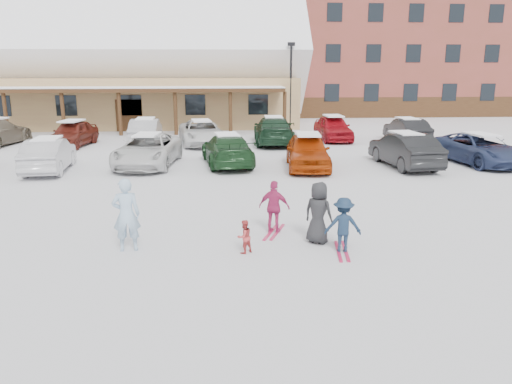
{
  "coord_description": "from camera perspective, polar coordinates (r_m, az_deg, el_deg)",
  "views": [
    {
      "loc": [
        -0.64,
        -12.42,
        4.38
      ],
      "look_at": [
        0.3,
        1.0,
        1.0
      ],
      "focal_mm": 35.0,
      "sensor_mm": 36.0,
      "label": 1
    }
  ],
  "objects": [
    {
      "name": "parked_car_2",
      "position": [
        23.14,
        -12.26,
        4.69
      ],
      "size": [
        2.89,
        5.4,
        1.44
      ],
      "primitive_type": "imported",
      "rotation": [
        0.0,
        0.0,
        -0.1
      ],
      "color": "silver",
      "rests_on": "ground"
    },
    {
      "name": "skis_child_magenta",
      "position": [
        13.62,
        2.08,
        -4.59
      ],
      "size": [
        0.68,
        1.38,
        0.03
      ],
      "primitive_type": "cube",
      "rotation": [
        0.0,
        0.0,
        2.78
      ],
      "color": "#B71A46",
      "rests_on": "ground"
    },
    {
      "name": "day_lodge",
      "position": [
        41.23,
        -16.14,
        12.97
      ],
      "size": [
        29.12,
        12.5,
        10.38
      ],
      "color": "tan",
      "rests_on": "ground"
    },
    {
      "name": "ground",
      "position": [
        13.18,
        -1.0,
        -5.3
      ],
      "size": [
        160.0,
        160.0,
        0.0
      ],
      "primitive_type": "plane",
      "color": "silver",
      "rests_on": "ground"
    },
    {
      "name": "parked_car_4",
      "position": [
        22.19,
        5.93,
        4.66
      ],
      "size": [
        2.21,
        4.63,
        1.53
      ],
      "primitive_type": "imported",
      "rotation": [
        0.0,
        0.0,
        -0.09
      ],
      "color": "#AE3709",
      "rests_on": "ground"
    },
    {
      "name": "parked_car_11",
      "position": [
        29.26,
        2.01,
        7.05
      ],
      "size": [
        2.44,
        5.51,
        1.57
      ],
      "primitive_type": "imported",
      "rotation": [
        0.0,
        0.0,
        3.1
      ],
      "color": "#173421",
      "rests_on": "ground"
    },
    {
      "name": "child_navy",
      "position": [
        12.21,
        9.93,
        -3.74
      ],
      "size": [
        0.94,
        0.62,
        1.36
      ],
      "primitive_type": "imported",
      "rotation": [
        0.0,
        0.0,
        3.01
      ],
      "color": "#16283F",
      "rests_on": "ground"
    },
    {
      "name": "parked_car_13",
      "position": [
        31.18,
        16.85,
        6.76
      ],
      "size": [
        1.56,
        4.34,
        1.42
      ],
      "primitive_type": "imported",
      "rotation": [
        0.0,
        0.0,
        3.15
      ],
      "color": "black",
      "rests_on": "ground"
    },
    {
      "name": "lamp_post",
      "position": [
        35.84,
        3.99,
        12.54
      ],
      "size": [
        0.5,
        0.25,
        6.03
      ],
      "color": "black",
      "rests_on": "ground"
    },
    {
      "name": "parked_car_12",
      "position": [
        31.08,
        8.8,
        7.24
      ],
      "size": [
        1.88,
        4.45,
        1.5
      ],
      "primitive_type": "imported",
      "rotation": [
        0.0,
        0.0,
        0.03
      ],
      "color": "#A90F1A",
      "rests_on": "ground"
    },
    {
      "name": "parked_car_9",
      "position": [
        29.98,
        -12.46,
        6.81
      ],
      "size": [
        1.72,
        4.53,
        1.48
      ],
      "primitive_type": "imported",
      "rotation": [
        0.0,
        0.0,
        3.18
      ],
      "color": "#AEADB2",
      "rests_on": "ground"
    },
    {
      "name": "parked_car_3",
      "position": [
        22.86,
        -3.31,
        4.84
      ],
      "size": [
        2.61,
        5.09,
        1.41
      ],
      "primitive_type": "imported",
      "rotation": [
        0.0,
        0.0,
        3.27
      ],
      "color": "#1A3E1E",
      "rests_on": "ground"
    },
    {
      "name": "bystander_dark",
      "position": [
        12.72,
        7.15,
        -2.37
      ],
      "size": [
        0.92,
        0.88,
        1.59
      ],
      "primitive_type": "imported",
      "rotation": [
        0.0,
        0.0,
        2.46
      ],
      "color": "#252628",
      "rests_on": "ground"
    },
    {
      "name": "child_magenta",
      "position": [
        13.41,
        2.11,
        -1.73
      ],
      "size": [
        0.92,
        0.63,
        1.44
      ],
      "primitive_type": "imported",
      "rotation": [
        0.0,
        0.0,
        2.78
      ],
      "color": "#B52962",
      "rests_on": "ground"
    },
    {
      "name": "parked_car_10",
      "position": [
        29.15,
        -6.24,
        6.78
      ],
      "size": [
        3.05,
        5.33,
        1.4
      ],
      "primitive_type": "imported",
      "rotation": [
        0.0,
        0.0,
        0.15
      ],
      "color": "white",
      "rests_on": "ground"
    },
    {
      "name": "parked_car_5",
      "position": [
        23.38,
        16.64,
        4.63
      ],
      "size": [
        2.04,
        4.78,
        1.53
      ],
      "primitive_type": "imported",
      "rotation": [
        0.0,
        0.0,
        3.23
      ],
      "color": "black",
      "rests_on": "ground"
    },
    {
      "name": "parked_car_6",
      "position": [
        25.33,
        24.18,
        4.51
      ],
      "size": [
        3.07,
        5.3,
        1.39
      ],
      "primitive_type": "imported",
      "rotation": [
        0.0,
        0.0,
        0.16
      ],
      "color": "navy",
      "rests_on": "ground"
    },
    {
      "name": "toddler_red",
      "position": [
        12.05,
        -1.35,
        -5.12
      ],
      "size": [
        0.51,
        0.49,
        0.83
      ],
      "primitive_type": "imported",
      "rotation": [
        0.0,
        0.0,
        3.74
      ],
      "color": "#C43D3D",
      "rests_on": "ground"
    },
    {
      "name": "adult_skier",
      "position": [
        12.47,
        -14.6,
        -2.53
      ],
      "size": [
        0.71,
        0.52,
        1.82
      ],
      "primitive_type": "imported",
      "rotation": [
        0.0,
        0.0,
        3.27
      ],
      "color": "#A0C2DE",
      "rests_on": "ground"
    },
    {
      "name": "skis_child_navy",
      "position": [
        12.43,
        9.8,
        -6.67
      ],
      "size": [
        0.39,
        1.41,
        0.03
      ],
      "primitive_type": "cube",
      "rotation": [
        0.0,
        0.0,
        3.01
      ],
      "color": "#B71A46",
      "rests_on": "ground"
    },
    {
      "name": "parked_car_8",
      "position": [
        30.15,
        -20.22,
        6.29
      ],
      "size": [
        2.28,
        4.46,
        1.45
      ],
      "primitive_type": "imported",
      "rotation": [
        0.0,
        0.0,
        -0.14
      ],
      "color": "maroon",
      "rests_on": "ground"
    },
    {
      "name": "alpine_hotel",
      "position": [
        52.74,
        13.1,
        18.39
      ],
      "size": [
        31.48,
        14.01,
        21.48
      ],
      "color": "brown",
      "rests_on": "ground"
    },
    {
      "name": "conifer_3",
      "position": [
        56.81,
        2.78,
        14.84
      ],
      "size": [
        3.96,
        3.96,
        9.18
      ],
      "color": "black",
      "rests_on": "ground"
    },
    {
      "name": "parked_car_1",
      "position": [
        23.19,
        -22.62,
        3.93
      ],
      "size": [
        1.93,
        4.47,
        1.43
      ],
      "primitive_type": "imported",
      "rotation": [
        0.0,
        0.0,
        3.24
      ],
      "color": "#B7B7BC",
      "rests_on": "ground"
    }
  ]
}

